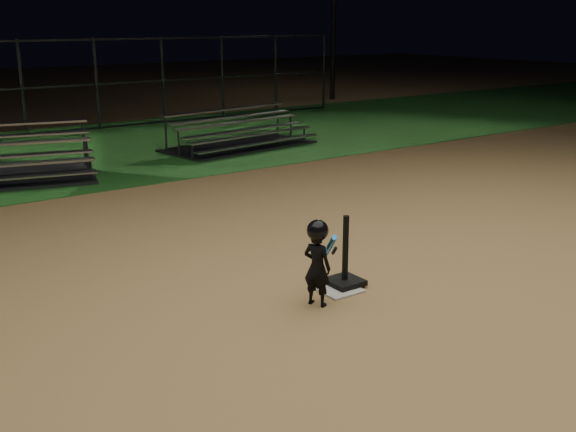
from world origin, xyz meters
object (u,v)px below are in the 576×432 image
at_px(child_batter, 318,260).
at_px(bleacher_right, 240,140).
at_px(home_plate, 338,289).
at_px(batting_tee, 345,271).

xyz_separation_m(child_batter, bleacher_right, (4.19, 8.49, -0.33)).
relative_size(home_plate, bleacher_right, 0.12).
xyz_separation_m(batting_tee, child_batter, (-0.59, -0.24, 0.33)).
xyz_separation_m(batting_tee, bleacher_right, (3.60, 8.25, 0.00)).
distance_m(home_plate, bleacher_right, 9.11).
bearing_deg(batting_tee, bleacher_right, 66.44).
distance_m(batting_tee, child_batter, 0.72).
distance_m(child_batter, bleacher_right, 9.47).
bearing_deg(batting_tee, child_batter, -157.90).
bearing_deg(child_batter, home_plate, -92.27).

